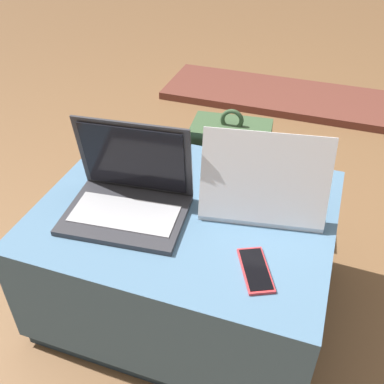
{
  "coord_description": "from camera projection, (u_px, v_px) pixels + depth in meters",
  "views": [
    {
      "loc": [
        0.35,
        -0.97,
        1.25
      ],
      "look_at": [
        0.03,
        -0.02,
        0.49
      ],
      "focal_mm": 42.0,
      "sensor_mm": 36.0,
      "label": 1
    }
  ],
  "objects": [
    {
      "name": "laptop_near",
      "position": [
        129.0,
        195.0,
        1.29
      ],
      "size": [
        0.36,
        0.28,
        0.26
      ],
      "rotation": [
        0.0,
        0.0,
        0.1
      ],
      "color": "#333338",
      "rests_on": "ottoman"
    },
    {
      "name": "cell_phone",
      "position": [
        255.0,
        270.0,
        1.13
      ],
      "size": [
        0.13,
        0.17,
        0.01
      ],
      "rotation": [
        0.0,
        0.0,
        3.59
      ],
      "color": "red",
      "rests_on": "ottoman"
    },
    {
      "name": "fireplace_hearth",
      "position": [
        277.0,
        95.0,
        2.83
      ],
      "size": [
        1.4,
        0.5,
        0.04
      ],
      "color": "brown",
      "rests_on": "ground_plane"
    },
    {
      "name": "ground_plane",
      "position": [
        187.0,
        298.0,
        1.58
      ],
      "size": [
        14.0,
        14.0,
        0.0
      ],
      "primitive_type": "plane",
      "color": "brown"
    },
    {
      "name": "ottoman",
      "position": [
        187.0,
        256.0,
        1.45
      ],
      "size": [
        0.86,
        0.69,
        0.41
      ],
      "color": "#2A3D4E",
      "rests_on": "ground_plane"
    },
    {
      "name": "laptop_far",
      "position": [
        263.0,
        191.0,
        1.31
      ],
      "size": [
        0.39,
        0.31,
        0.26
      ],
      "rotation": [
        0.0,
        0.0,
        3.31
      ],
      "color": "silver",
      "rests_on": "ottoman"
    },
    {
      "name": "backpack",
      "position": [
        229.0,
        174.0,
        1.81
      ],
      "size": [
        0.31,
        0.24,
        0.51
      ],
      "rotation": [
        0.0,
        0.0,
        3.25
      ],
      "color": "#385133",
      "rests_on": "ground_plane"
    }
  ]
}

